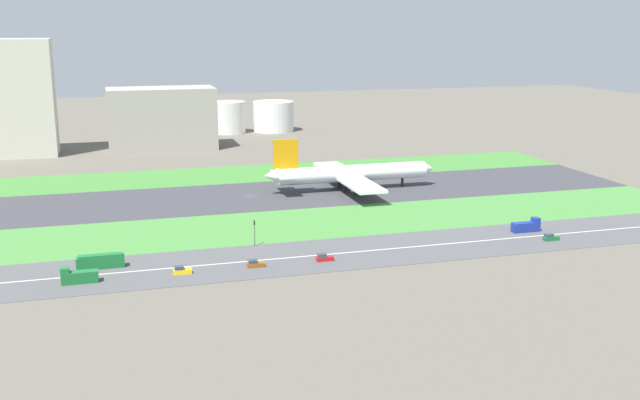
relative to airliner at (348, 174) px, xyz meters
The scene contains 20 objects.
ground_plane 37.26m from the airliner, behind, with size 800.00×800.00×0.00m, color #5B564C.
runway 37.26m from the airliner, behind, with size 280.00×46.00×0.10m, color #38383D.
grass_median_north 55.40m from the airliner, 131.86° to the left, with size 280.00×36.00×0.10m, color #3D7A33.
grass_median_south 55.40m from the airliner, 131.86° to the right, with size 280.00×36.00×0.10m, color #427F38.
highway 81.96m from the airliner, 116.72° to the right, with size 280.00×28.00×0.10m, color #4C4C4F.
highway_centerline 81.95m from the airliner, 116.72° to the right, with size 266.00×0.50×0.01m, color silver.
airliner is the anchor object (origin of this frame).
car_2 84.64m from the airliner, 112.58° to the right, with size 4.40×1.80×2.00m.
truck_0 121.02m from the airliner, 139.84° to the right, with size 8.40×2.50×4.00m.
bus_0 110.83m from the airliner, 142.12° to the right, with size 11.60×2.50×3.50m.
car_3 103.99m from the airliner, 131.32° to the right, with size 4.40×1.80×2.00m.
car_1 93.04m from the airliner, 122.89° to the right, with size 4.40×1.80×2.00m.
truck_2 75.43m from the airliner, 64.57° to the right, with size 8.40×2.50×4.00m.
car_4 85.22m from the airliner, 66.50° to the right, with size 4.40×1.80×2.00m.
traffic_light 76.15m from the airliner, 127.98° to the right, with size 0.36×0.50×7.20m.
terminal_building 171.66m from the airliner, 138.03° to the left, with size 43.02×24.31×52.90m, color beige.
hangar_building 127.78m from the airliner, 116.60° to the left, with size 50.69×24.31×29.54m, color #9E998E.
fuel_tank_west 166.68m from the airliner, 107.45° to the left, with size 19.12×19.12×15.60m, color silver.
fuel_tank_centre 159.94m from the airliner, 96.14° to the left, with size 18.05×18.05×17.46m, color silver.
fuel_tank_east 159.23m from the airliner, 87.03° to the left, with size 22.72×22.72×16.86m, color silver.
Camera 1 is at (-47.93, -253.29, 59.24)m, focal length 41.99 mm.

